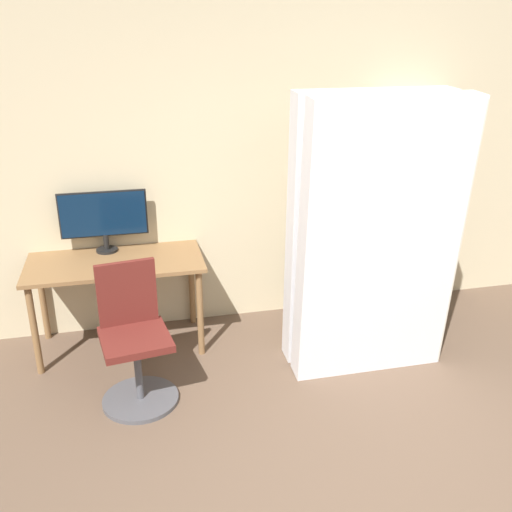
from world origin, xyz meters
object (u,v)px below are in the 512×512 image
Objects in this scene: mattress_far at (364,231)px; office_chair at (135,347)px; mattress_near at (381,245)px; monitor at (104,216)px; bookshelf at (394,219)px.

office_chair is at bearing -172.42° from mattress_far.
office_chair is 1.81m from mattress_near.
mattress_near is (1.86, -1.01, -0.02)m from monitor.
mattress_far is at bearing 90.00° from mattress_near.
office_chair is 0.52× the size of bookshelf.
office_chair is (0.16, -0.95, -0.63)m from monitor.
mattress_near is (-0.58, -0.97, 0.17)m from bookshelf.
monitor is 1.16m from office_chair.
office_chair is at bearing -80.63° from monitor.
bookshelf is at bearing 59.15° from mattress_near.
mattress_near is at bearing -28.54° from monitor.
monitor is 2.00m from mattress_far.
mattress_near reaches higher than monitor.
monitor is at bearing 99.37° from office_chair.
monitor is 0.36× the size of bookshelf.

